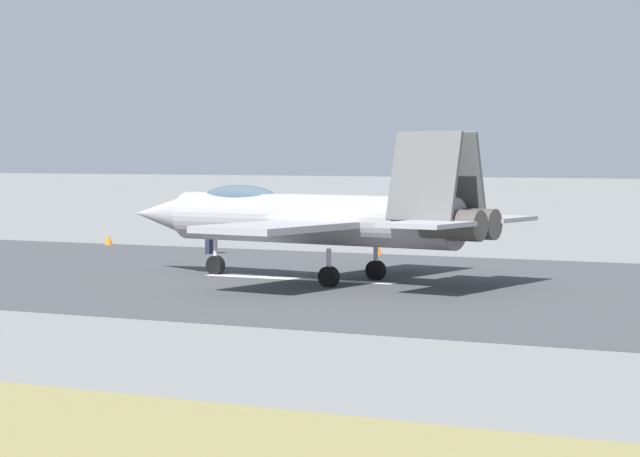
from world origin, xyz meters
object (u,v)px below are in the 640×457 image
(fighter_jet, at_px, (313,217))
(marker_cone_mid, at_px, (377,249))
(crew_person, at_px, (209,237))
(marker_cone_far, at_px, (109,240))

(fighter_jet, xyz_separation_m, marker_cone_mid, (3.11, -12.77, -2.14))
(crew_person, xyz_separation_m, marker_cone_far, (8.08, -3.10, -0.55))
(fighter_jet, height_order, crew_person, fighter_jet)
(marker_cone_mid, bearing_deg, marker_cone_far, 0.00)
(fighter_jet, bearing_deg, marker_cone_far, -34.46)
(marker_cone_far, bearing_deg, marker_cone_mid, 180.00)
(marker_cone_mid, height_order, marker_cone_far, same)
(crew_person, height_order, marker_cone_mid, crew_person)
(marker_cone_far, bearing_deg, crew_person, 159.02)
(fighter_jet, relative_size, marker_cone_far, 30.72)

